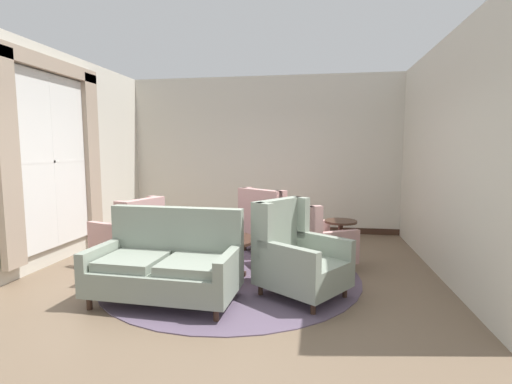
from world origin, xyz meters
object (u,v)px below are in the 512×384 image
object	(u,v)px
side_table	(340,240)
settee	(167,265)
porcelain_vase	(223,227)
armchair_foreground_right	(131,236)
armchair_near_window	(312,241)
armchair_near_sideboard	(271,226)
armchair_beside_settee	(297,257)
coffee_table	(220,244)

from	to	relation	value
side_table	settee	bearing A→B (deg)	-143.71
porcelain_vase	armchair_foreground_right	distance (m)	1.45
armchair_near_window	porcelain_vase	bearing A→B (deg)	78.34
porcelain_vase	settee	bearing A→B (deg)	-112.34
armchair_near_sideboard	armchair_foreground_right	bearing A→B (deg)	63.20
armchair_foreground_right	armchair_near_window	distance (m)	2.62
porcelain_vase	armchair_near_window	world-z (taller)	armchair_near_window
armchair_foreground_right	armchair_beside_settee	distance (m)	2.56
settee	armchair_near_window	distance (m)	2.11
side_table	porcelain_vase	bearing A→B (deg)	-163.28
armchair_beside_settee	side_table	bearing A→B (deg)	7.22
armchair_near_sideboard	coffee_table	bearing A→B (deg)	101.25
coffee_table	settee	distance (m)	1.01
porcelain_vase	armchair_near_window	bearing A→B (deg)	18.56
settee	armchair_beside_settee	size ratio (longest dim) A/B	1.39
coffee_table	armchair_beside_settee	bearing A→B (deg)	-27.35
side_table	armchair_near_sideboard	bearing A→B (deg)	145.49
settee	armchair_foreground_right	xyz separation A→B (m)	(-1.02, 1.14, 0.02)
armchair_beside_settee	armchair_near_window	size ratio (longest dim) A/B	1.02
settee	armchair_near_window	bearing A→B (deg)	43.59
coffee_table	armchair_foreground_right	size ratio (longest dim) A/B	0.95
armchair_near_sideboard	side_table	world-z (taller)	armchair_near_sideboard
coffee_table	armchair_beside_settee	distance (m)	1.19
settee	armchair_near_sideboard	xyz separation A→B (m)	(0.91, 2.21, 0.02)
coffee_table	armchair_near_sideboard	distance (m)	1.38
settee	side_table	bearing A→B (deg)	38.87
coffee_table	porcelain_vase	world-z (taller)	porcelain_vase
porcelain_vase	armchair_beside_settee	xyz separation A→B (m)	(1.02, -0.60, -0.19)
porcelain_vase	armchair_foreground_right	world-z (taller)	armchair_foreground_right
porcelain_vase	armchair_near_sideboard	size ratio (longest dim) A/B	0.27
porcelain_vase	armchair_beside_settee	size ratio (longest dim) A/B	0.28
porcelain_vase	side_table	bearing A→B (deg)	16.72
coffee_table	armchair_beside_settee	size ratio (longest dim) A/B	0.80
armchair_near_sideboard	armchair_near_window	xyz separation A→B (m)	(0.68, -0.82, -0.02)
armchair_beside_settee	side_table	size ratio (longest dim) A/B	1.69
armchair_near_window	armchair_beside_settee	bearing A→B (deg)	140.52
armchair_near_sideboard	armchair_near_window	distance (m)	1.07
porcelain_vase	armchair_near_sideboard	bearing A→B (deg)	67.50
settee	armchair_foreground_right	distance (m)	1.53
armchair_near_window	coffee_table	bearing A→B (deg)	79.90
coffee_table	armchair_near_window	xyz separation A→B (m)	(1.22, 0.45, -0.01)
porcelain_vase	side_table	size ratio (longest dim) A/B	0.48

